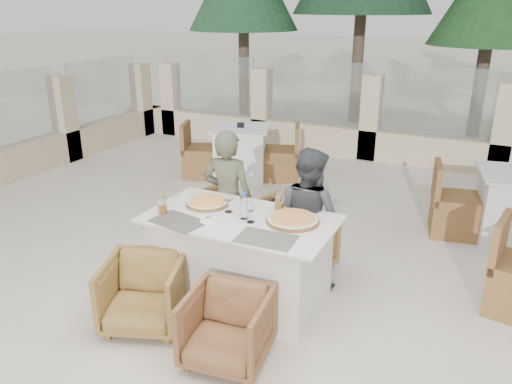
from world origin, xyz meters
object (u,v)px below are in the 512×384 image
at_px(armchair_far_right, 298,242).
at_px(bg_table_a, 241,153).
at_px(armchair_far_left, 233,220).
at_px(olive_dish, 209,219).
at_px(beer_glass_right, 279,202).
at_px(dining_table, 241,258).
at_px(armchair_near_right, 227,328).
at_px(beer_glass_left, 162,205).
at_px(pizza_left, 207,202).
at_px(armchair_near_left, 144,293).
at_px(pizza_right, 293,219).
at_px(wine_glass_centre, 228,202).
at_px(water_bottle, 244,206).
at_px(diner_right, 308,217).
at_px(diner_left, 228,199).
at_px(wine_glass_near, 251,212).

xyz_separation_m(armchair_far_right, bg_table_a, (-1.79, 2.23, 0.11)).
bearing_deg(armchair_far_left, olive_dish, 119.82).
height_order(beer_glass_right, bg_table_a, beer_glass_right).
bearing_deg(dining_table, armchair_far_right, 70.08).
bearing_deg(bg_table_a, armchair_near_right, -84.47).
relative_size(beer_glass_left, armchair_far_right, 0.24).
bearing_deg(pizza_left, armchair_near_right, -52.49).
height_order(beer_glass_right, armchair_far_right, beer_glass_right).
xyz_separation_m(dining_table, armchair_near_left, (-0.51, -0.70, -0.10)).
relative_size(pizza_right, wine_glass_centre, 2.40).
distance_m(armchair_far_left, armchair_near_right, 1.81).
distance_m(water_bottle, wine_glass_centre, 0.20).
height_order(beer_glass_left, beer_glass_right, beer_glass_right).
bearing_deg(olive_dish, armchair_near_left, -121.23).
distance_m(beer_glass_right, diner_right, 0.36).
height_order(dining_table, diner_left, diner_left).
xyz_separation_m(water_bottle, armchair_near_right, (0.26, -0.79, -0.61)).
height_order(pizza_right, beer_glass_left, beer_glass_left).
relative_size(pizza_right, armchair_far_right, 0.72).
bearing_deg(dining_table, diner_right, 51.57).
xyz_separation_m(armchair_near_right, bg_table_a, (-1.84, 3.72, 0.11)).
bearing_deg(beer_glass_right, armchair_near_right, -86.44).
xyz_separation_m(water_bottle, wine_glass_centre, (-0.19, 0.06, -0.03)).
bearing_deg(diner_left, armchair_near_right, 109.64).
relative_size(dining_table, armchair_far_left, 2.24).
bearing_deg(water_bottle, wine_glass_centre, 161.02).
height_order(beer_glass_left, olive_dish, beer_glass_left).
distance_m(pizza_right, water_bottle, 0.42).
distance_m(pizza_right, diner_right, 0.44).
relative_size(dining_table, diner_right, 1.23).
xyz_separation_m(dining_table, armchair_far_right, (0.26, 0.71, -0.11)).
xyz_separation_m(dining_table, olive_dish, (-0.20, -0.18, 0.41)).
distance_m(beer_glass_left, armchair_far_left, 1.16).
bearing_deg(wine_glass_centre, water_bottle, -18.98).
xyz_separation_m(wine_glass_near, armchair_far_right, (0.14, 0.76, -0.58)).
height_order(wine_glass_centre, diner_right, diner_right).
bearing_deg(dining_table, wine_glass_near, -22.02).
xyz_separation_m(pizza_left, wine_glass_near, (0.52, -0.18, 0.07)).
bearing_deg(diner_right, armchair_near_left, 73.34).
bearing_deg(armchair_far_right, diner_right, 152.11).
relative_size(pizza_left, armchair_near_left, 0.61).
distance_m(armchair_far_right, diner_left, 0.81).
bearing_deg(diner_left, pizza_left, 82.79).
height_order(dining_table, armchair_far_right, dining_table).
distance_m(pizza_right, armchair_near_right, 1.05).
bearing_deg(olive_dish, beer_glass_left, -176.75).
distance_m(pizza_left, wine_glass_near, 0.56).
bearing_deg(armchair_far_right, dining_table, 91.24).
relative_size(dining_table, diner_left, 1.17).
bearing_deg(pizza_left, dining_table, -17.47).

